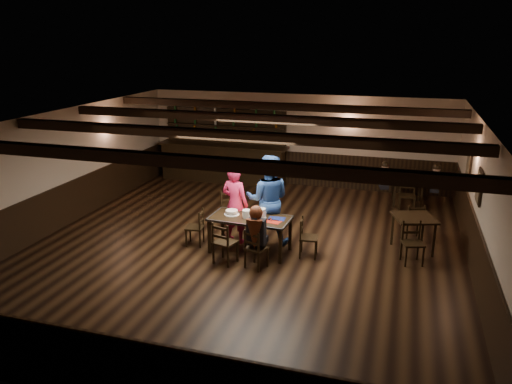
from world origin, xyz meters
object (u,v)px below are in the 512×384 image
(dining_table, at_px, (250,221))
(bar_counter, at_px, (224,158))
(chair_near_left, at_px, (223,240))
(man_blue, at_px, (268,200))
(cake, at_px, (232,213))
(chair_near_right, at_px, (254,246))
(woman_pink, at_px, (235,204))

(dining_table, bearing_deg, bar_counter, 116.16)
(dining_table, xyz_separation_m, chair_near_left, (-0.32, -0.74, -0.17))
(man_blue, bearing_deg, bar_counter, -69.40)
(cake, xyz_separation_m, bar_counter, (-1.97, 4.81, -0.07))
(man_blue, bearing_deg, chair_near_right, 83.88)
(man_blue, height_order, cake, man_blue)
(bar_counter, bearing_deg, dining_table, -63.84)
(man_blue, bearing_deg, cake, 29.45)
(dining_table, xyz_separation_m, woman_pink, (-0.47, 0.43, 0.17))
(woman_pink, bearing_deg, bar_counter, -54.79)
(dining_table, xyz_separation_m, man_blue, (0.21, 0.58, 0.29))
(chair_near_right, distance_m, bar_counter, 6.24)
(dining_table, distance_m, cake, 0.43)
(dining_table, height_order, man_blue, man_blue)
(dining_table, height_order, chair_near_right, chair_near_right)
(dining_table, relative_size, woman_pink, 0.99)
(chair_near_left, relative_size, woman_pink, 0.51)
(chair_near_left, xyz_separation_m, man_blue, (0.53, 1.31, 0.46))
(chair_near_left, height_order, man_blue, man_blue)
(man_blue, bearing_deg, woman_pink, 1.38)
(cake, distance_m, bar_counter, 5.20)
(dining_table, relative_size, cake, 5.34)
(woman_pink, bearing_deg, cake, 110.51)
(dining_table, distance_m, bar_counter, 5.41)
(chair_near_right, height_order, man_blue, man_blue)
(chair_near_left, distance_m, woman_pink, 1.23)
(dining_table, height_order, woman_pink, woman_pink)
(chair_near_right, relative_size, cake, 2.54)
(chair_near_right, bearing_deg, cake, 132.48)
(man_blue, height_order, bar_counter, bar_counter)
(cake, bearing_deg, chair_near_right, -47.52)
(chair_near_left, bearing_deg, man_blue, 67.86)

